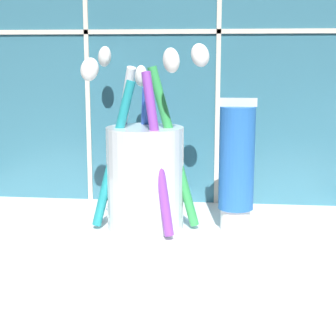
{
  "coord_description": "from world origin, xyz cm",
  "views": [
    {
      "loc": [
        2.85,
        -45.41,
        18.92
      ],
      "look_at": [
        -2.5,
        3.19,
        9.03
      ],
      "focal_mm": 60.0,
      "sensor_mm": 36.0,
      "label": 1
    }
  ],
  "objects": [
    {
      "name": "toothpaste_tube",
      "position": [
        3.63,
        7.97,
        8.37
      ],
      "size": [
        3.57,
        3.4,
        12.93
      ],
      "color": "white",
      "rests_on": "sink_counter"
    },
    {
      "name": "sink_counter",
      "position": [
        0.0,
        0.0,
        1.0
      ],
      "size": [
        59.58,
        37.17,
        2.0
      ],
      "primitive_type": "cube",
      "color": "white",
      "rests_on": "ground"
    },
    {
      "name": "toothbrush_cup",
      "position": [
        -5.35,
        8.06,
        7.68
      ],
      "size": [
        12.71,
        12.52,
        18.16
      ],
      "color": "silver",
      "rests_on": "sink_counter"
    }
  ]
}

